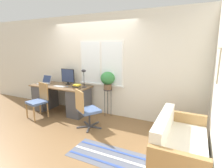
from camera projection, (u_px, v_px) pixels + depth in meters
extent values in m
plane|color=brown|center=(78.00, 121.00, 4.43)|extent=(14.00, 14.00, 0.00)
cube|color=white|center=(94.00, 65.00, 4.86)|extent=(9.00, 0.06, 2.70)
cube|color=white|center=(91.00, 63.00, 4.85)|extent=(0.65, 0.02, 1.19)
cube|color=white|center=(90.00, 63.00, 4.84)|extent=(0.58, 0.01, 1.12)
cube|color=white|center=(112.00, 64.00, 4.57)|extent=(0.65, 0.02, 1.19)
cube|color=white|center=(112.00, 64.00, 4.56)|extent=(0.58, 0.01, 1.12)
cube|color=white|center=(101.00, 84.00, 4.84)|extent=(1.36, 0.11, 0.04)
cube|color=white|center=(219.00, 77.00, 2.89)|extent=(0.06, 9.00, 2.70)
cube|color=tan|center=(218.00, 65.00, 2.84)|extent=(0.02, 0.41, 0.56)
cube|color=silver|center=(217.00, 65.00, 2.85)|extent=(0.01, 0.36, 0.51)
cube|color=brown|center=(61.00, 86.00, 4.96)|extent=(1.74, 0.73, 0.03)
cube|color=#4C4C51|center=(45.00, 96.00, 5.32)|extent=(0.40, 0.65, 0.74)
cube|color=#4C4C51|center=(79.00, 102.00, 4.77)|extent=(0.40, 0.65, 0.74)
cube|color=#B7B7BC|center=(43.00, 84.00, 5.14)|extent=(0.32, 0.24, 0.02)
cube|color=#B7B7BC|center=(47.00, 79.00, 5.26)|extent=(0.32, 0.09, 0.22)
cube|color=navy|center=(47.00, 79.00, 5.25)|extent=(0.29, 0.08, 0.19)
cylinder|color=black|center=(68.00, 84.00, 5.09)|extent=(0.15, 0.15, 0.02)
cylinder|color=black|center=(68.00, 83.00, 5.08)|extent=(0.05, 0.05, 0.06)
cube|color=black|center=(68.00, 76.00, 5.04)|extent=(0.45, 0.02, 0.39)
cube|color=navy|center=(68.00, 76.00, 5.03)|extent=(0.43, 0.01, 0.36)
cube|color=silver|center=(60.00, 86.00, 4.81)|extent=(0.34, 0.15, 0.02)
ellipsoid|color=slate|center=(67.00, 87.00, 4.71)|extent=(0.04, 0.07, 0.04)
cylinder|color=#2D2D33|center=(84.00, 87.00, 4.74)|extent=(0.14, 0.14, 0.01)
cylinder|color=#2D2D33|center=(84.00, 79.00, 4.70)|extent=(0.02, 0.02, 0.41)
ellipsoid|color=#2D2D33|center=(84.00, 71.00, 4.65)|extent=(0.12, 0.12, 0.08)
cube|color=olive|center=(77.00, 88.00, 4.57)|extent=(0.16, 0.18, 0.04)
cube|color=black|center=(76.00, 86.00, 4.57)|extent=(0.18, 0.17, 0.03)
cube|color=yellow|center=(77.00, 85.00, 4.57)|extent=(0.18, 0.18, 0.04)
cylinder|color=#B2844C|center=(27.00, 110.00, 4.60)|extent=(0.04, 0.04, 0.42)
cylinder|color=#B2844C|center=(34.00, 114.00, 4.37)|extent=(0.04, 0.04, 0.42)
cylinder|color=#B2844C|center=(40.00, 106.00, 4.89)|extent=(0.04, 0.04, 0.42)
cylinder|color=#B2844C|center=(48.00, 109.00, 4.66)|extent=(0.04, 0.04, 0.42)
cube|color=#4C6699|center=(37.00, 102.00, 4.59)|extent=(0.51, 0.50, 0.06)
cube|color=#B2844C|center=(44.00, 91.00, 4.70)|extent=(0.39, 0.11, 0.45)
cube|color=#47474C|center=(87.00, 124.00, 4.24)|extent=(0.28, 0.19, 0.03)
cube|color=#47474C|center=(83.00, 127.00, 4.07)|extent=(0.25, 0.22, 0.03)
cube|color=#47474C|center=(88.00, 129.00, 3.96)|extent=(0.15, 0.29, 0.03)
cube|color=#47474C|center=(95.00, 127.00, 4.06)|extent=(0.31, 0.06, 0.03)
cube|color=#47474C|center=(94.00, 124.00, 4.22)|extent=(0.11, 0.30, 0.03)
cylinder|color=#333338|center=(89.00, 119.00, 4.07)|extent=(0.04, 0.04, 0.35)
cube|color=#4C6699|center=(89.00, 110.00, 4.03)|extent=(0.61, 0.60, 0.06)
cube|color=#B2844C|center=(79.00, 101.00, 3.85)|extent=(0.37, 0.25, 0.47)
cube|color=white|center=(180.00, 152.00, 2.75)|extent=(0.72, 1.30, 0.44)
cube|color=white|center=(164.00, 125.00, 2.79)|extent=(0.16, 1.30, 0.35)
cube|color=#A87F4C|center=(184.00, 128.00, 3.35)|extent=(0.72, 0.09, 0.63)
cylinder|color=#333338|center=(108.00, 90.00, 4.66)|extent=(0.23, 0.23, 0.02)
cylinder|color=#333338|center=(111.00, 103.00, 4.69)|extent=(0.01, 0.01, 0.71)
cylinder|color=#333338|center=(108.00, 102.00, 4.83)|extent=(0.01, 0.01, 0.71)
cylinder|color=#333338|center=(105.00, 104.00, 4.68)|extent=(0.01, 0.01, 0.71)
cylinder|color=brown|center=(108.00, 87.00, 4.64)|extent=(0.21, 0.21, 0.15)
ellipsoid|color=#388442|center=(108.00, 78.00, 4.59)|extent=(0.38, 0.38, 0.34)
cube|color=#565B6B|center=(112.00, 157.00, 2.97)|extent=(1.55, 0.63, 0.01)
cube|color=#334C99|center=(108.00, 163.00, 2.82)|extent=(1.52, 0.05, 0.00)
cube|color=white|center=(112.00, 157.00, 2.97)|extent=(1.52, 0.05, 0.00)
cube|color=#334C99|center=(117.00, 151.00, 3.13)|extent=(1.52, 0.05, 0.00)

